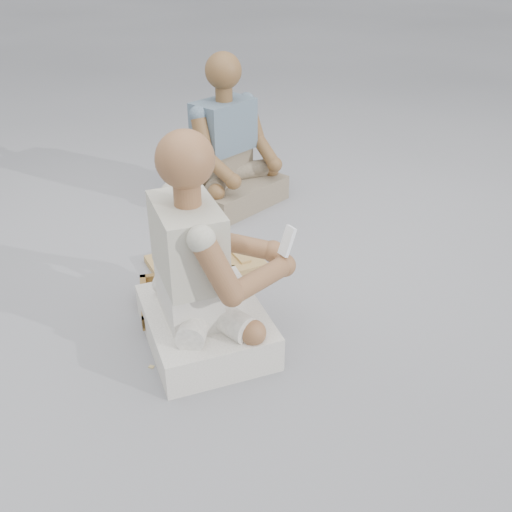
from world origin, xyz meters
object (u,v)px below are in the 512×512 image
carved_panel (206,263)px  companion (229,156)px  craftsman (202,278)px  tool_tray (192,297)px

carved_panel → companion: (0.45, 0.63, 0.27)m
craftsman → companion: craftsman is taller
carved_panel → tool_tray: tool_tray is taller
craftsman → companion: size_ratio=1.01×
companion → carved_panel: bearing=35.7°
tool_tray → craftsman: size_ratio=0.59×
tool_tray → companion: (0.65, 0.93, 0.24)m
carved_panel → companion: bearing=54.4°
tool_tray → companion: companion is taller
craftsman → companion: (0.70, 1.16, -0.01)m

